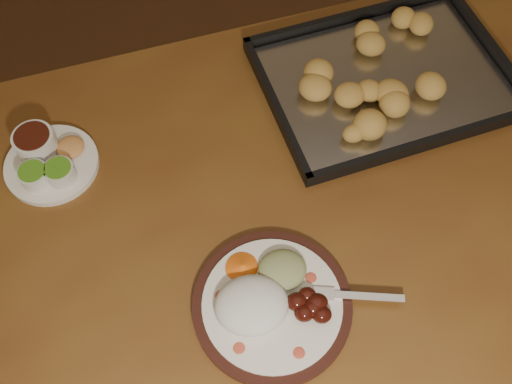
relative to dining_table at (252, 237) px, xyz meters
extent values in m
cube|color=brown|center=(0.00, 0.00, 0.08)|extent=(1.63, 1.15, 0.04)
cylinder|color=#4A2616|center=(0.60, 0.49, -0.30)|extent=(0.07, 0.07, 0.71)
cylinder|color=black|center=(0.01, -0.18, 0.10)|extent=(0.26, 0.26, 0.02)
cylinder|color=white|center=(0.01, -0.18, 0.11)|extent=(0.23, 0.23, 0.01)
ellipsoid|color=#C84830|center=(-0.05, -0.24, 0.12)|extent=(0.02, 0.02, 0.00)
ellipsoid|color=#C84830|center=(0.04, -0.26, 0.12)|extent=(0.02, 0.02, 0.00)
ellipsoid|color=#C84830|center=(0.08, -0.14, 0.12)|extent=(0.02, 0.02, 0.00)
ellipsoid|color=#C84830|center=(-0.07, -0.15, 0.12)|extent=(0.02, 0.02, 0.00)
ellipsoid|color=silver|center=(-0.02, -0.18, 0.13)|extent=(0.13, 0.11, 0.05)
ellipsoid|color=#4A130A|center=(0.06, -0.20, 0.13)|extent=(0.03, 0.03, 0.03)
ellipsoid|color=#4A130A|center=(0.08, -0.19, 0.13)|extent=(0.03, 0.03, 0.03)
ellipsoid|color=#4A130A|center=(0.07, -0.17, 0.13)|extent=(0.03, 0.03, 0.03)
ellipsoid|color=#4A130A|center=(0.08, -0.21, 0.13)|extent=(0.03, 0.03, 0.03)
ellipsoid|color=#4A130A|center=(0.05, -0.18, 0.13)|extent=(0.03, 0.03, 0.03)
ellipsoid|color=#4A130A|center=(0.07, -0.20, 0.13)|extent=(0.03, 0.03, 0.03)
ellipsoid|color=tan|center=(0.03, -0.12, 0.13)|extent=(0.09, 0.08, 0.03)
cone|color=orange|center=(-0.03, -0.11, 0.13)|extent=(0.08, 0.08, 0.03)
cube|color=white|center=(0.16, -0.18, 0.12)|extent=(0.13, 0.04, 0.00)
cube|color=white|center=(0.10, -0.17, 0.12)|extent=(0.04, 0.03, 0.00)
cylinder|color=white|center=(0.07, -0.18, 0.12)|extent=(0.03, 0.01, 0.00)
cylinder|color=white|center=(0.07, -0.17, 0.12)|extent=(0.03, 0.01, 0.00)
cylinder|color=white|center=(0.07, -0.16, 0.12)|extent=(0.03, 0.01, 0.00)
cylinder|color=white|center=(0.08, -0.16, 0.12)|extent=(0.03, 0.01, 0.00)
cylinder|color=white|center=(-0.36, 0.15, 0.10)|extent=(0.17, 0.17, 0.01)
cylinder|color=silver|center=(-0.38, 0.12, 0.13)|extent=(0.05, 0.05, 0.03)
cylinder|color=#49891B|center=(-0.38, 0.12, 0.14)|extent=(0.05, 0.05, 0.00)
cylinder|color=silver|center=(-0.34, 0.12, 0.13)|extent=(0.05, 0.05, 0.03)
cylinder|color=#49891B|center=(-0.34, 0.12, 0.14)|extent=(0.05, 0.05, 0.00)
cylinder|color=silver|center=(-0.38, 0.18, 0.13)|extent=(0.08, 0.08, 0.04)
cylinder|color=#39130A|center=(-0.38, 0.18, 0.15)|extent=(0.07, 0.07, 0.00)
ellipsoid|color=#D2924A|center=(-0.32, 0.18, 0.12)|extent=(0.05, 0.05, 0.02)
cube|color=black|center=(0.31, 0.27, 0.10)|extent=(0.56, 0.45, 0.01)
cube|color=black|center=(0.28, 0.44, 0.12)|extent=(0.49, 0.11, 0.02)
cube|color=black|center=(0.35, 0.10, 0.12)|extent=(0.49, 0.11, 0.02)
cube|color=black|center=(0.55, 0.32, 0.12)|extent=(0.09, 0.36, 0.02)
cube|color=black|center=(0.08, 0.22, 0.12)|extent=(0.09, 0.36, 0.02)
cube|color=silver|center=(0.31, 0.27, 0.11)|extent=(0.52, 0.42, 0.00)
ellipsoid|color=gold|center=(0.37, 0.28, 0.13)|extent=(0.06, 0.05, 0.04)
ellipsoid|color=gold|center=(0.42, 0.33, 0.13)|extent=(0.07, 0.07, 0.04)
ellipsoid|color=gold|center=(0.34, 0.37, 0.13)|extent=(0.07, 0.07, 0.04)
ellipsoid|color=gold|center=(0.32, 0.33, 0.13)|extent=(0.06, 0.06, 0.04)
ellipsoid|color=gold|center=(0.26, 0.35, 0.13)|extent=(0.07, 0.07, 0.04)
ellipsoid|color=gold|center=(0.26, 0.29, 0.13)|extent=(0.08, 0.08, 0.04)
ellipsoid|color=gold|center=(0.18, 0.26, 0.13)|extent=(0.07, 0.06, 0.04)
ellipsoid|color=gold|center=(0.24, 0.23, 0.13)|extent=(0.07, 0.06, 0.04)
ellipsoid|color=gold|center=(0.21, 0.21, 0.13)|extent=(0.08, 0.08, 0.04)
ellipsoid|color=gold|center=(0.29, 0.18, 0.13)|extent=(0.07, 0.07, 0.04)
ellipsoid|color=gold|center=(0.33, 0.23, 0.13)|extent=(0.06, 0.06, 0.04)
ellipsoid|color=gold|center=(0.40, 0.22, 0.13)|extent=(0.07, 0.07, 0.04)
ellipsoid|color=gold|center=(0.40, 0.23, 0.13)|extent=(0.07, 0.07, 0.04)
camera|label=1|loc=(-0.06, -0.47, 1.01)|focal=40.00mm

